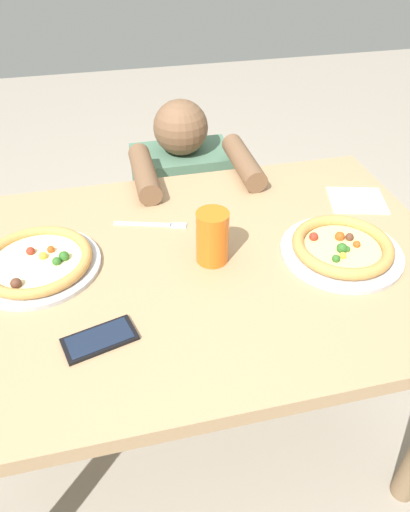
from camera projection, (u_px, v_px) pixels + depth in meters
The scene contains 9 objects.
ground_plane at pixel (189, 429), 1.65m from camera, with size 8.00×8.00×0.00m, color #9E9384.
dining_table at pixel (184, 294), 1.25m from camera, with size 1.36×0.88×0.75m.
pizza_near at pixel (342, 248), 1.20m from camera, with size 0.31×0.31×0.04m.
pizza_far at pixel (37, 262), 1.16m from camera, with size 0.31×0.31×0.04m.
drink_cup_colored at pixel (213, 237), 1.15m from camera, with size 0.08×0.08×0.14m.
paper_napkin at pixel (357, 200), 1.41m from camera, with size 0.16×0.14×0.00m, color white.
fork at pixel (154, 225), 1.31m from camera, with size 0.20×0.08×0.00m.
cell_phone at pixel (100, 339), 0.99m from camera, with size 0.16×0.11×0.01m.
diner_seated at pixel (184, 222), 1.89m from camera, with size 0.39×0.51×0.92m.
Camera 1 is at (-0.16, -0.90, 1.51)m, focal length 33.36 mm.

